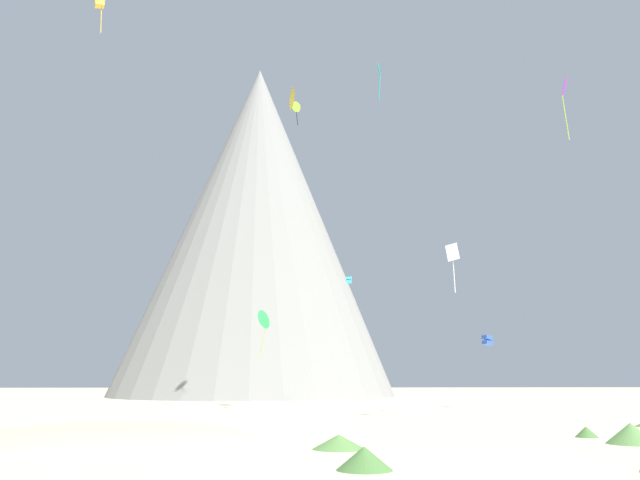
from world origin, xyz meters
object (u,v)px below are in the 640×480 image
kite_green_low (264,319)px  kite_teal_high (379,74)px  bush_far_right (339,442)px  bush_ridge_crest (586,432)px  rock_massif (248,235)px  kite_lime_high (296,107)px  bush_scatter_east (101,428)px  kite_blue_low (487,340)px  kite_yellow_high (291,98)px  bush_low_patch (631,433)px  kite_cyan_mid (349,280)px  kite_white_mid (453,256)px  kite_violet_high (565,95)px  kite_gold_high (100,3)px  bush_near_right (364,458)px

kite_green_low → kite_teal_high: bearing=-120.6°
bush_far_right → bush_ridge_crest: bearing=20.4°
rock_massif → kite_lime_high: (9.12, -48.35, 5.91)m
bush_scatter_east → kite_teal_high: 39.38m
kite_blue_low → kite_yellow_high: 35.54m
bush_scatter_east → bush_low_patch: bearing=-12.4°
bush_scatter_east → kite_green_low: bearing=77.0°
kite_blue_low → kite_yellow_high: (-22.95, -7.84, 25.97)m
kite_cyan_mid → bush_far_right: bearing=177.7°
kite_white_mid → kite_yellow_high: 27.07m
kite_violet_high → bush_low_patch: bearing=-123.3°
kite_cyan_mid → kite_green_low: size_ratio=0.14×
kite_green_low → bush_low_patch: bearing=-120.8°
rock_massif → bush_ridge_crest: bearing=-72.8°
rock_massif → kite_white_mid: rock_massif is taller
kite_lime_high → kite_teal_high: bearing=74.3°
rock_massif → kite_blue_low: rock_massif is taller
bush_far_right → bush_scatter_east: (-13.99, 8.26, 0.06)m
bush_ridge_crest → kite_gold_high: kite_gold_high is taller
bush_far_right → kite_teal_high: bearing=75.5°
bush_far_right → bush_ridge_crest: bush_far_right is taller
bush_low_patch → kite_cyan_mid: size_ratio=3.18×
kite_violet_high → bush_scatter_east: bearing=179.4°
bush_scatter_east → bush_low_patch: size_ratio=0.59×
bush_scatter_east → bush_far_right: bearing=-30.5°
bush_low_patch → bush_ridge_crest: (-0.62, 3.92, -0.23)m
bush_near_right → kite_cyan_mid: kite_cyan_mid is taller
kite_lime_high → kite_cyan_mid: (7.51, 9.91, -20.76)m
kite_gold_high → kite_cyan_mid: (27.88, 25.98, -24.61)m
bush_low_patch → bush_near_right: bearing=-149.8°
kite_cyan_mid → kite_green_low: (-11.10, -8.01, -6.13)m
bush_near_right → bush_ridge_crest: (14.75, 12.87, -0.12)m
kite_blue_low → kite_white_mid: kite_white_mid is taller
bush_low_patch → kite_gold_high: kite_gold_high is taller
bush_scatter_east → kite_white_mid: 31.26m
kite_gold_high → kite_white_mid: bearing=56.7°
bush_near_right → kite_teal_high: size_ratio=0.61×
kite_green_low → kite_cyan_mid: bearing=-21.6°
bush_low_patch → kite_green_low: bearing=116.7°
bush_far_right → kite_white_mid: kite_white_mid is taller
kite_white_mid → kite_green_low: bearing=-162.9°
kite_cyan_mid → kite_white_mid: size_ratio=0.19×
bush_far_right → bush_low_patch: bearing=6.2°
rock_massif → kite_green_low: bearing=-83.2°
bush_scatter_east → kite_blue_low: kite_blue_low is taller
bush_scatter_east → rock_massif: size_ratio=0.02×
kite_white_mid → kite_gold_high: bearing=-118.5°
kite_lime_high → kite_cyan_mid: 24.20m
kite_cyan_mid → kite_blue_low: bearing=-126.5°
rock_massif → bush_scatter_east: bearing=-92.0°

